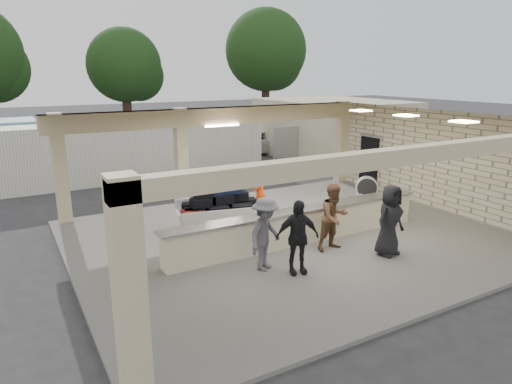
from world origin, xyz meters
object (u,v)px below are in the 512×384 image
passenger_d (390,220)px  baggage_handler (260,193)px  passenger_a (334,217)px  passenger_c (265,234)px  car_white_a (258,142)px  container_white (137,149)px  drum_fan (367,187)px  luggage_cart (218,207)px  car_dark (262,137)px  passenger_b (297,237)px  baggage_counter (301,226)px  car_white_b (324,135)px

passenger_d → baggage_handler: bearing=100.0°
passenger_a → passenger_c: 2.26m
passenger_a → car_white_a: (5.93, 14.37, -0.31)m
container_white → drum_fan: bearing=-55.1°
luggage_cart → passenger_a: passenger_a is taller
passenger_a → car_dark: (6.74, 15.39, -0.21)m
passenger_a → passenger_d: bearing=-44.9°
baggage_handler → car_dark: 14.21m
baggage_handler → passenger_b: (-1.24, -3.89, 0.01)m
baggage_counter → car_white_b: size_ratio=1.65×
car_white_b → container_white: 12.89m
car_dark → passenger_c: bearing=161.4°
passenger_b → container_white: size_ratio=0.15×
container_white → passenger_c: bearing=-92.2°
passenger_d → car_white_b: size_ratio=0.38×
baggage_handler → container_white: bearing=-135.9°
baggage_handler → car_dark: size_ratio=0.37×
baggage_handler → passenger_a: 3.18m
baggage_handler → car_white_a: size_ratio=0.37×
luggage_cart → container_white: 9.09m
passenger_b → car_dark: passenger_b is taller
passenger_c → container_white: size_ratio=0.15×
passenger_d → car_white_b: passenger_d is taller
drum_fan → passenger_a: (-4.18, -3.23, 0.43)m
luggage_cart → car_white_b: size_ratio=0.55×
passenger_b → car_white_b: size_ratio=0.36×
passenger_a → container_white: 11.95m
drum_fan → car_white_b: size_ratio=0.18×
drum_fan → car_white_b: 12.63m
luggage_cart → car_dark: 15.51m
luggage_cart → baggage_handler: (1.69, 0.46, 0.08)m
passenger_c → car_dark: size_ratio=0.38×
baggage_counter → baggage_handler: (0.01, 2.28, 0.40)m
drum_fan → passenger_c: bearing=-114.7°
passenger_d → baggage_counter: bearing=119.1°
car_white_a → baggage_handler: bearing=148.7°
drum_fan → baggage_handler: baggage_handler is taller
baggage_handler → car_white_b: size_ratio=0.36×
drum_fan → car_white_a: car_white_a is taller
drum_fan → car_dark: bearing=115.3°
luggage_cart → passenger_b: bearing=-69.9°
passenger_b → passenger_c: bearing=151.2°
luggage_cart → car_dark: (8.88, 12.71, -0.10)m
passenger_a → passenger_d: passenger_d is taller
passenger_c → passenger_b: bearing=-73.5°
baggage_handler → passenger_b: passenger_b is taller
passenger_d → container_white: size_ratio=0.16×
car_white_b → car_dark: car_dark is taller
baggage_counter → passenger_b: (-1.23, -1.61, 0.42)m
car_dark → passenger_a: bearing=167.7°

